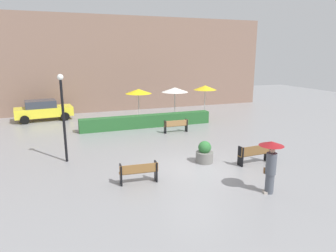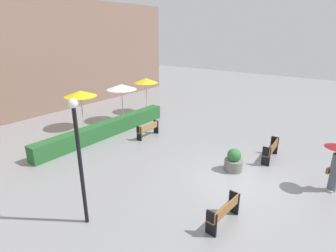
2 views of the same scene
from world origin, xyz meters
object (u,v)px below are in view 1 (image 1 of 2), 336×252
bench_near_left (139,171)px  bench_back_row (176,125)px  patio_umbrella_yellow_far (205,88)px  planter_pot (205,153)px  pedestrian_with_umbrella (271,161)px  bench_near_right (255,153)px  parked_car (43,110)px  patio_umbrella_white (175,90)px  patio_umbrella_yellow (138,91)px  lamp_post (63,110)px

bench_near_left → bench_back_row: bearing=57.8°
patio_umbrella_yellow_far → bench_back_row: bearing=-138.0°
planter_pot → patio_umbrella_yellow_far: size_ratio=0.40×
bench_near_left → patio_umbrella_yellow_far: 13.44m
pedestrian_with_umbrella → patio_umbrella_yellow_far: bearing=73.2°
bench_near_right → planter_pot: (-2.11, 1.01, -0.09)m
bench_back_row → parked_car: parked_car is taller
bench_back_row → patio_umbrella_yellow_far: bearing=42.0°
patio_umbrella_white → patio_umbrella_yellow_far: 2.61m
pedestrian_with_umbrella → patio_umbrella_yellow: 13.90m
bench_back_row → bench_near_left: bearing=-122.2°
bench_back_row → planter_pot: bearing=-98.3°
patio_umbrella_yellow → planter_pot: bearing=-87.1°
bench_near_left → patio_umbrella_yellow: 11.84m
patio_umbrella_yellow → patio_umbrella_white: bearing=-20.6°
bench_near_left → bench_near_right: bearing=2.3°
lamp_post → patio_umbrella_white: (8.23, 6.68, -0.14)m
planter_pot → lamp_post: lamp_post is taller
bench_near_right → patio_umbrella_yellow_far: bearing=75.9°
lamp_post → planter_pot: bearing=-21.4°
bench_back_row → lamp_post: lamp_post is taller
pedestrian_with_umbrella → patio_umbrella_white: 12.95m
patio_umbrella_yellow → parked_car: 7.60m
bench_near_left → patio_umbrella_yellow_far: bearing=51.7°
patio_umbrella_yellow_far → patio_umbrella_yellow: bearing=170.6°
parked_car → bench_near_left: bearing=-74.6°
pedestrian_with_umbrella → lamp_post: (-6.92, 6.15, 1.29)m
lamp_post → bench_near_right: bearing=-22.5°
bench_back_row → patio_umbrella_yellow_far: patio_umbrella_yellow_far is taller
bench_near_right → patio_umbrella_yellow: 11.51m
bench_back_row → patio_umbrella_yellow_far: size_ratio=0.62×
bench_near_right → bench_back_row: 6.87m
bench_back_row → patio_umbrella_yellow_far: (3.84, 3.46, 1.95)m
pedestrian_with_umbrella → patio_umbrella_white: size_ratio=0.76×
planter_pot → patio_umbrella_yellow_far: bearing=63.0°
bench_near_left → planter_pot: 3.76m
planter_pot → patio_umbrella_yellow: size_ratio=0.43×
bench_near_right → planter_pot: planter_pot is taller
bench_back_row → pedestrian_with_umbrella: bearing=-90.4°
lamp_post → bench_near_left: bearing=-54.5°
patio_umbrella_yellow_far → patio_umbrella_white: bearing=-177.7°
patio_umbrella_yellow → patio_umbrella_white: 2.76m
planter_pot → patio_umbrella_yellow_far: patio_umbrella_yellow_far is taller
bench_near_right → patio_umbrella_white: bearing=90.2°
planter_pot → patio_umbrella_white: size_ratio=0.41×
patio_umbrella_yellow → bench_near_left: bearing=-105.1°
bench_back_row → parked_car: 10.91m
planter_pot → parked_car: size_ratio=0.24×
pedestrian_with_umbrella → lamp_post: lamp_post is taller
parked_car → pedestrian_with_umbrella: bearing=-63.7°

